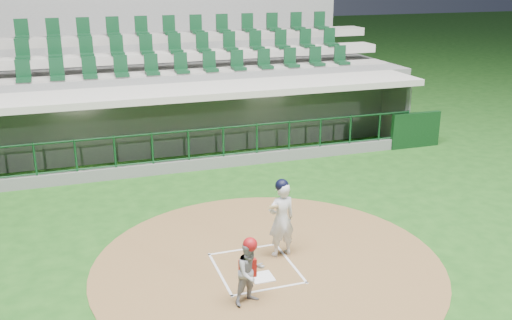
{
  "coord_description": "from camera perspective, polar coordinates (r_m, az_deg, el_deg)",
  "views": [
    {
      "loc": [
        -3.27,
        -10.02,
        5.75
      ],
      "look_at": [
        0.99,
        2.6,
        1.3
      ],
      "focal_mm": 40.0,
      "sensor_mm": 36.0,
      "label": 1
    }
  ],
  "objects": [
    {
      "name": "dirt_circle",
      "position": [
        11.92,
        1.2,
        -10.33
      ],
      "size": [
        7.2,
        7.2,
        0.01
      ],
      "primitive_type": "cylinder",
      "color": "brown",
      "rests_on": "ground"
    },
    {
      "name": "batter_box_chalk",
      "position": [
        11.74,
        -0.04,
        -10.73
      ],
      "size": [
        1.55,
        1.8,
        0.01
      ],
      "color": "silver",
      "rests_on": "ground"
    },
    {
      "name": "home_plate",
      "position": [
        11.41,
        0.62,
        -11.64
      ],
      "size": [
        0.43,
        0.43,
        0.02
      ],
      "primitive_type": "cube",
      "color": "white",
      "rests_on": "dirt_circle"
    },
    {
      "name": "dugout_structure",
      "position": [
        18.79,
        -7.56,
        3.54
      ],
      "size": [
        16.4,
        3.7,
        3.0
      ],
      "color": "slate",
      "rests_on": "ground"
    },
    {
      "name": "catcher",
      "position": [
        10.36,
        -0.59,
        -11.04
      ],
      "size": [
        0.7,
        0.61,
        1.29
      ],
      "color": "#929398",
      "rests_on": "dirt_circle"
    },
    {
      "name": "seating_deck",
      "position": [
        21.61,
        -9.62,
        6.67
      ],
      "size": [
        17.0,
        6.72,
        5.15
      ],
      "color": "slate",
      "rests_on": "ground"
    },
    {
      "name": "batter",
      "position": [
        11.88,
        2.55,
        -5.77
      ],
      "size": [
        0.86,
        0.88,
        1.71
      ],
      "color": "silver",
      "rests_on": "dirt_circle"
    },
    {
      "name": "ground",
      "position": [
        12.0,
        -0.5,
        -10.14
      ],
      "size": [
        120.0,
        120.0,
        0.0
      ],
      "primitive_type": "plane",
      "color": "#184513",
      "rests_on": "ground"
    }
  ]
}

